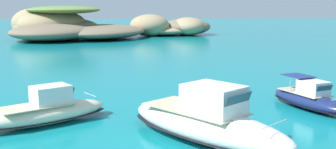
# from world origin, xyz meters

# --- Properties ---
(islet_large) EXTENTS (34.62, 31.21, 6.85)m
(islet_large) POSITION_xyz_m (-16.07, 75.68, 2.46)
(islet_large) COLOR #756651
(islet_large) RESTS_ON ground
(islet_small) EXTENTS (21.82, 16.77, 4.95)m
(islet_small) POSITION_xyz_m (8.53, 81.73, 1.89)
(islet_small) COLOR #9E8966
(islet_small) RESTS_ON ground
(motorboat_cream) EXTENTS (7.78, 6.04, 2.28)m
(motorboat_cream) POSITION_xyz_m (-8.40, 12.29, 0.76)
(motorboat_cream) COLOR beige
(motorboat_cream) RESTS_ON ground
(motorboat_navy) EXTENTS (3.93, 7.02, 2.11)m
(motorboat_navy) POSITION_xyz_m (8.78, 13.82, 0.68)
(motorboat_navy) COLOR navy
(motorboat_navy) RESTS_ON ground
(motorboat_white) EXTENTS (8.79, 10.09, 3.05)m
(motorboat_white) POSITION_xyz_m (0.38, 8.13, 1.02)
(motorboat_white) COLOR white
(motorboat_white) RESTS_ON ground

